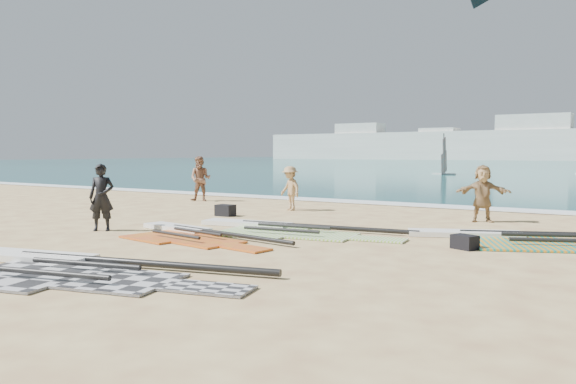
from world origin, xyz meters
The scene contains 14 objects.
ground centered at (0.00, 0.00, 0.00)m, with size 300.00×300.00×0.00m, color #E0CA83.
surf_line centered at (0.00, 12.30, 0.00)m, with size 300.00×1.20×0.04m, color white.
far_town centered at (-15.72, 150.00, 4.49)m, with size 160.00×8.00×12.00m.
rig_grey centered at (-1.70, -2.33, 0.05)m, with size 6.55×3.39×0.21m.
rig_green centered at (-1.35, 3.72, 0.05)m, with size 6.09×2.71×0.20m.
rig_orange centered at (4.36, 5.46, 0.05)m, with size 6.39×4.02×0.20m.
rig_red centered at (-2.66, 1.76, 0.05)m, with size 5.13×2.39×0.20m.
gear_bag_near centered at (-4.70, 5.64, 0.18)m, with size 0.57×0.42×0.36m, color black.
gear_bag_far centered at (3.49, 3.58, 0.15)m, with size 0.50×0.35×0.30m, color black.
person_wetsuit centered at (-5.18, 1.23, 0.87)m, with size 0.64×0.42×1.74m, color black.
beachgoer_left centered at (-9.10, 9.36, 0.94)m, with size 0.91×0.71×1.88m, color #956348.
beachgoer_mid centered at (-3.91, 8.24, 0.78)m, with size 1.01×0.58×1.56m, color tan.
beachgoer_right centered at (2.60, 8.54, 0.84)m, with size 1.55×0.49×1.67m, color #A88254.
windsurfer_left centered at (-9.39, 42.65, 1.16)m, with size 2.15×2.56×3.83m.
Camera 1 is at (6.77, -8.23, 2.02)m, focal length 35.00 mm.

